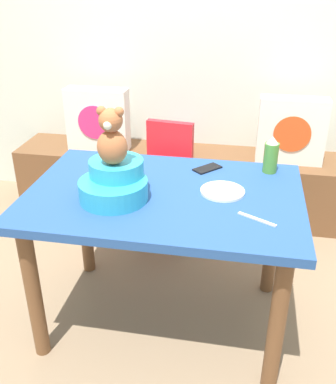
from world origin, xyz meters
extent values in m
plane|color=#8C7256|center=(0.00, 0.00, 0.00)|extent=(8.00, 8.00, 0.00)
cube|color=silver|center=(0.00, 1.44, 1.30)|extent=(4.40, 0.10, 2.60)
cube|color=brown|center=(0.00, 1.17, 0.23)|extent=(2.60, 0.44, 0.46)
cube|color=white|center=(-0.70, 1.15, 0.68)|extent=(0.44, 0.14, 0.44)
cylinder|color=#E02D72|center=(-0.70, 1.08, 0.68)|extent=(0.24, 0.01, 0.24)
cube|color=white|center=(0.64, 1.15, 0.68)|extent=(0.44, 0.14, 0.44)
cylinder|color=#D84C1E|center=(0.64, 1.08, 0.68)|extent=(0.24, 0.01, 0.24)
cube|color=#B05DAA|center=(-0.13, 1.17, 0.50)|extent=(0.20, 0.14, 0.09)
cube|color=#264C8C|center=(0.00, 0.00, 0.72)|extent=(1.24, 0.84, 0.04)
cylinder|color=brown|center=(-0.53, -0.33, 0.35)|extent=(0.07, 0.07, 0.70)
cylinder|color=brown|center=(0.53, -0.33, 0.35)|extent=(0.07, 0.07, 0.70)
cylinder|color=brown|center=(-0.53, 0.33, 0.35)|extent=(0.07, 0.07, 0.70)
cylinder|color=brown|center=(0.53, 0.33, 0.35)|extent=(0.07, 0.07, 0.70)
cylinder|color=red|center=(-0.14, 0.72, 0.51)|extent=(0.34, 0.34, 0.10)
cube|color=red|center=(-0.13, 0.86, 0.67)|extent=(0.30, 0.09, 0.24)
cube|color=white|center=(-0.17, 0.54, 0.58)|extent=(0.32, 0.24, 0.02)
cylinder|color=silver|center=(-0.28, 0.58, 0.23)|extent=(0.03, 0.03, 0.46)
cylinder|color=silver|center=(0.00, 0.58, 0.23)|extent=(0.03, 0.03, 0.46)
cylinder|color=silver|center=(-0.28, 0.86, 0.23)|extent=(0.03, 0.03, 0.46)
cylinder|color=silver|center=(0.00, 0.86, 0.23)|extent=(0.03, 0.03, 0.46)
cylinder|color=#2BA0C1|center=(-0.20, -0.11, 0.79)|extent=(0.30, 0.30, 0.09)
cylinder|color=#2BA0C1|center=(-0.20, -0.05, 0.86)|extent=(0.24, 0.24, 0.07)
ellipsoid|color=#B4663B|center=(-0.20, -0.09, 0.97)|extent=(0.13, 0.11, 0.15)
sphere|color=#B4663B|center=(-0.20, -0.09, 1.09)|extent=(0.10, 0.10, 0.10)
sphere|color=beige|center=(-0.20, -0.13, 1.08)|extent=(0.04, 0.04, 0.04)
sphere|color=#B4663B|center=(-0.24, -0.09, 1.13)|extent=(0.04, 0.04, 0.04)
sphere|color=#B4663B|center=(-0.17, -0.09, 1.13)|extent=(0.04, 0.04, 0.04)
cylinder|color=#4C8C33|center=(0.47, 0.31, 0.81)|extent=(0.07, 0.07, 0.15)
cone|color=white|center=(0.47, 0.31, 0.91)|extent=(0.06, 0.06, 0.03)
cylinder|color=silver|center=(-0.34, 0.28, 0.79)|extent=(0.08, 0.08, 0.09)
torus|color=silver|center=(-0.29, 0.28, 0.79)|extent=(0.06, 0.01, 0.06)
cylinder|color=white|center=(0.26, 0.04, 0.75)|extent=(0.20, 0.20, 0.01)
cube|color=black|center=(0.17, 0.29, 0.74)|extent=(0.15, 0.15, 0.01)
cube|color=silver|center=(0.41, -0.18, 0.74)|extent=(0.16, 0.10, 0.01)
camera|label=1|loc=(0.34, -1.75, 1.65)|focal=41.39mm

